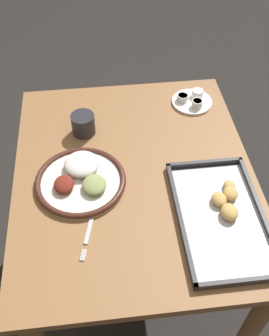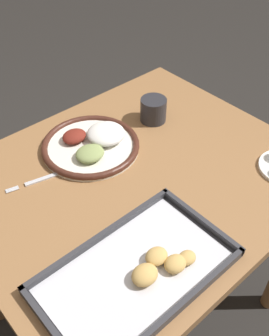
{
  "view_description": "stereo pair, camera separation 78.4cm",
  "coord_description": "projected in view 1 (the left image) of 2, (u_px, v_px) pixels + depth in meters",
  "views": [
    {
      "loc": [
        0.84,
        -0.1,
        1.73
      ],
      "look_at": [
        0.01,
        0.0,
        0.79
      ],
      "focal_mm": 42.0,
      "sensor_mm": 36.0,
      "label": 1
    },
    {
      "loc": [
        0.53,
        0.59,
        1.51
      ],
      "look_at": [
        0.01,
        0.0,
        0.79
      ],
      "focal_mm": 42.0,
      "sensor_mm": 36.0,
      "label": 2
    }
  ],
  "objects": [
    {
      "name": "ground_plane",
      "position": [
        134.0,
        277.0,
        1.86
      ],
      "size": [
        8.0,
        8.0,
        0.0
      ],
      "primitive_type": "plane",
      "color": "#282623"
    },
    {
      "name": "baking_tray",
      "position": [
        222.0,
        214.0,
        1.17
      ],
      "size": [
        0.43,
        0.26,
        0.04
      ],
      "color": "#333338",
      "rests_on": "dining_table"
    },
    {
      "name": "fork",
      "position": [
        90.0,
        227.0,
        1.15
      ],
      "size": [
        0.2,
        0.06,
        0.0
      ],
      "rotation": [
        0.0,
        0.0,
        -0.23
      ],
      "color": "silver",
      "rests_on": "dining_table"
    },
    {
      "name": "dining_table",
      "position": [
        134.0,
        197.0,
        1.4
      ],
      "size": [
        0.95,
        0.79,
        0.76
      ],
      "color": "olive",
      "rests_on": "ground_plane"
    },
    {
      "name": "dinner_plate",
      "position": [
        81.0,
        179.0,
        1.26
      ],
      "size": [
        0.29,
        0.29,
        0.05
      ],
      "color": "white",
      "rests_on": "dining_table"
    },
    {
      "name": "saucer_plate",
      "position": [
        192.0,
        100.0,
        1.52
      ],
      "size": [
        0.16,
        0.16,
        0.04
      ],
      "color": "white",
      "rests_on": "dining_table"
    },
    {
      "name": "drinking_cup",
      "position": [
        83.0,
        124.0,
        1.39
      ],
      "size": [
        0.08,
        0.08,
        0.08
      ],
      "color": "#28282D",
      "rests_on": "dining_table"
    }
  ]
}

